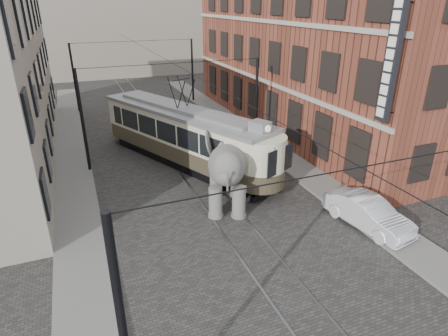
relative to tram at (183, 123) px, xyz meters
name	(u,v)px	position (x,y,z in m)	size (l,w,h in m)	color
ground	(214,200)	(0.02, -5.20, -2.60)	(120.00, 120.00, 0.00)	#413E3C
tram_rails	(214,200)	(0.02, -5.20, -2.59)	(1.54, 80.00, 0.02)	slate
sidewalk_right	(314,180)	(6.02, -5.20, -2.53)	(2.00, 60.00, 0.15)	slate
sidewalk_left	(78,224)	(-6.48, -5.20, -2.53)	(2.00, 60.00, 0.15)	slate
brick_building	(310,48)	(11.02, 3.80, 3.40)	(8.00, 26.00, 12.00)	brown
distant_block	(109,19)	(0.02, 34.80, 4.40)	(28.00, 10.00, 14.00)	gray
catenary	(181,117)	(-0.18, -0.20, 0.40)	(11.00, 30.20, 6.00)	black
tram	(183,123)	(0.00, 0.00, 0.00)	(2.70, 13.11, 5.20)	beige
elephant	(227,174)	(0.42, -5.91, -0.92)	(3.02, 5.49, 3.36)	#605D59
parked_car	(368,213)	(5.49, -10.00, -1.91)	(1.46, 4.16, 1.37)	silver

